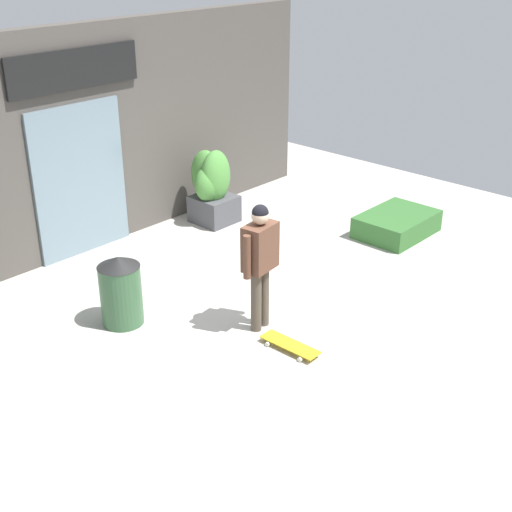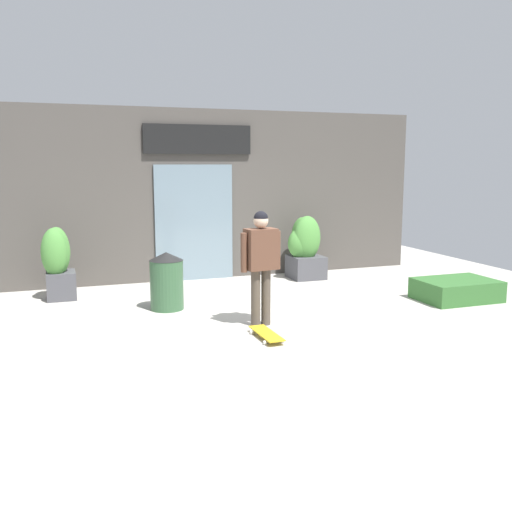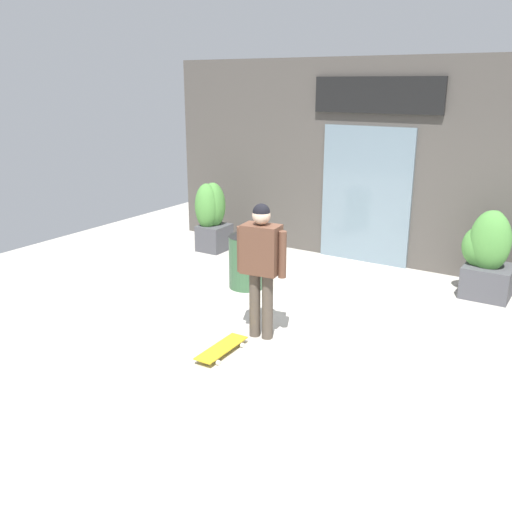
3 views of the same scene
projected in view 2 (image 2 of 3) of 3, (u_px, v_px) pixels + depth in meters
ground_plane at (274, 315)px, 8.47m from camera, size 12.00×12.00×0.00m
building_facade at (215, 195)px, 11.10m from camera, size 8.40×0.31×3.26m
skateboarder at (261, 257)px, 7.79m from camera, size 0.60×0.31×1.60m
skateboard at (266, 334)px, 7.33m from camera, size 0.28×0.76×0.08m
planter_box_left at (304, 247)px, 11.11m from camera, size 0.71×0.76×1.24m
planter_box_right at (57, 261)px, 9.37m from camera, size 0.52×0.56×1.20m
trash_bin at (167, 281)px, 8.74m from camera, size 0.52×0.52×0.90m
hedge_ledge at (456, 290)px, 9.38m from camera, size 1.26×0.90×0.34m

